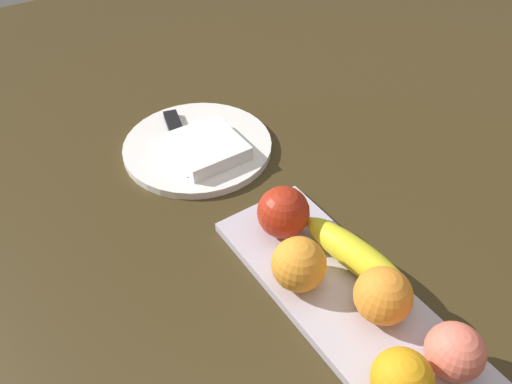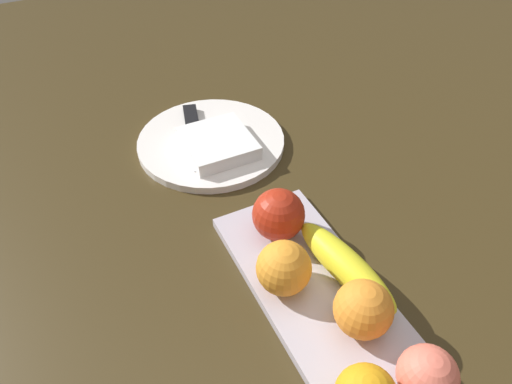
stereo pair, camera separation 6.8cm
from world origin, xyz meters
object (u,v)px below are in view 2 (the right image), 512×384
object	(u,v)px
fruit_tray	(323,306)
banana	(345,265)
folded_napkin	(215,144)
apple	(278,215)
knife	(193,126)
orange_near_apple	(284,268)
peach	(427,375)
orange_near_banana	(363,309)
dinner_plate	(209,143)

from	to	relation	value
fruit_tray	banana	size ratio (longest dim) A/B	2.25
banana	fruit_tray	bearing A→B (deg)	-70.44
banana	folded_napkin	world-z (taller)	banana
apple	knife	size ratio (longest dim) A/B	0.40
banana	orange_near_apple	world-z (taller)	orange_near_apple
apple	peach	xyz separation A→B (m)	(0.26, 0.03, -0.00)
orange_near_banana	knife	size ratio (longest dim) A/B	0.38
orange_near_banana	apple	bearing A→B (deg)	-174.53
peach	knife	distance (m)	0.55
orange_near_banana	peach	bearing A→B (deg)	8.62
banana	folded_napkin	size ratio (longest dim) A/B	1.46
banana	peach	size ratio (longest dim) A/B	2.71
dinner_plate	apple	bearing A→B (deg)	0.95
fruit_tray	orange_near_banana	world-z (taller)	orange_near_banana
folded_napkin	knife	world-z (taller)	folded_napkin
orange_near_banana	folded_napkin	distance (m)	0.38
apple	knife	distance (m)	0.29
orange_near_banana	dinner_plate	world-z (taller)	orange_near_banana
orange_near_apple	peach	world-z (taller)	orange_near_apple
apple	knife	world-z (taller)	apple
fruit_tray	banana	distance (m)	0.06
apple	dinner_plate	xyz separation A→B (m)	(-0.24, -0.00, -0.04)
peach	folded_napkin	world-z (taller)	peach
banana	orange_near_banana	world-z (taller)	orange_near_banana
apple	orange_near_apple	world-z (taller)	apple
folded_napkin	knife	distance (m)	0.08
banana	orange_near_apple	distance (m)	0.08
orange_near_banana	dinner_plate	xyz separation A→B (m)	(-0.42, -0.02, -0.04)
apple	orange_near_banana	bearing A→B (deg)	5.47
orange_near_banana	knife	xyz separation A→B (m)	(-0.46, -0.03, -0.03)
banana	dinner_plate	bearing A→B (deg)	179.07
peach	knife	xyz separation A→B (m)	(-0.55, -0.05, -0.03)
peach	knife	world-z (taller)	peach
orange_near_apple	orange_near_banana	bearing A→B (deg)	29.96
apple	folded_napkin	world-z (taller)	apple
folded_napkin	orange_near_banana	bearing A→B (deg)	3.05
orange_near_banana	folded_napkin	size ratio (longest dim) A/B	0.59
apple	banana	xyz separation A→B (m)	(0.10, 0.04, -0.02)
fruit_tray	dinner_plate	world-z (taller)	same
dinner_plate	knife	world-z (taller)	knife
banana	knife	bearing A→B (deg)	-179.86
orange_near_banana	folded_napkin	bearing A→B (deg)	-176.95
fruit_tray	banana	xyz separation A→B (m)	(-0.02, 0.04, 0.03)
banana	dinner_plate	size ratio (longest dim) A/B	0.67
knife	peach	bearing A→B (deg)	20.11
orange_near_apple	knife	xyz separation A→B (m)	(-0.37, 0.02, -0.03)
fruit_tray	dinner_plate	distance (m)	0.37
fruit_tray	orange_near_banana	bearing A→B (deg)	24.50
fruit_tray	orange_near_apple	size ratio (longest dim) A/B	5.55
banana	orange_near_apple	xyz separation A→B (m)	(-0.02, -0.08, 0.01)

